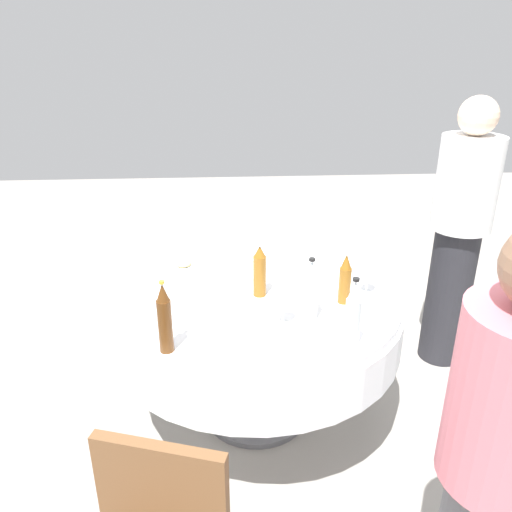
# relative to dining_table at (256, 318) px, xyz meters

# --- Properties ---
(ground_plane) EXTENTS (10.00, 10.00, 0.00)m
(ground_plane) POSITION_rel_dining_table_xyz_m (0.00, 0.00, -0.59)
(ground_plane) COLOR gray
(dining_table) EXTENTS (1.43, 1.43, 0.74)m
(dining_table) POSITION_rel_dining_table_xyz_m (0.00, 0.00, 0.00)
(dining_table) COLOR white
(dining_table) RESTS_ON ground_plane
(bottle_amber_north) EXTENTS (0.06, 0.06, 0.26)m
(bottle_amber_north) POSITION_rel_dining_table_xyz_m (0.13, 0.41, 0.27)
(bottle_amber_north) COLOR #8C5619
(bottle_amber_north) RESTS_ON dining_table
(bottle_clear_near) EXTENTS (0.06, 0.06, 0.31)m
(bottle_clear_near) POSITION_rel_dining_table_xyz_m (0.49, 0.36, 0.29)
(bottle_clear_near) COLOR silver
(bottle_clear_near) RESTS_ON dining_table
(bottle_brown_mid) EXTENTS (0.06, 0.06, 0.31)m
(bottle_brown_mid) POSITION_rel_dining_table_xyz_m (0.48, -0.39, 0.29)
(bottle_brown_mid) COLOR #593314
(bottle_brown_mid) RESTS_ON dining_table
(bottle_clear_rear) EXTENTS (0.06, 0.06, 0.30)m
(bottle_clear_rear) POSITION_rel_dining_table_xyz_m (0.28, 0.22, 0.29)
(bottle_clear_rear) COLOR silver
(bottle_clear_rear) RESTS_ON dining_table
(bottle_amber_right) EXTENTS (0.06, 0.06, 0.27)m
(bottle_amber_right) POSITION_rel_dining_table_xyz_m (0.03, 0.02, 0.27)
(bottle_amber_right) COLOR #8C5619
(bottle_amber_right) RESTS_ON dining_table
(wine_glass_rear) EXTENTS (0.07, 0.07, 0.14)m
(wine_glass_rear) POSITION_rel_dining_table_xyz_m (0.03, 0.54, 0.25)
(wine_glass_rear) COLOR white
(wine_glass_rear) RESTS_ON dining_table
(wine_glass_right) EXTENTS (0.07, 0.07, 0.16)m
(wine_glass_right) POSITION_rel_dining_table_xyz_m (0.30, 0.10, 0.26)
(wine_glass_right) COLOR white
(wine_glass_right) RESTS_ON dining_table
(plate_inner) EXTENTS (0.20, 0.20, 0.04)m
(plate_inner) POSITION_rel_dining_table_xyz_m (-0.31, -0.37, 0.16)
(plate_inner) COLOR white
(plate_inner) RESTS_ON dining_table
(plate_front) EXTENTS (0.26, 0.26, 0.02)m
(plate_front) POSITION_rel_dining_table_xyz_m (0.48, -0.03, 0.16)
(plate_front) COLOR white
(plate_front) RESTS_ON dining_table
(plate_east) EXTENTS (0.23, 0.23, 0.02)m
(plate_east) POSITION_rel_dining_table_xyz_m (-0.34, -0.07, 0.16)
(plate_east) COLOR white
(plate_east) RESTS_ON dining_table
(plate_far) EXTENTS (0.22, 0.22, 0.02)m
(plate_far) POSITION_rel_dining_table_xyz_m (-0.01, -0.19, 0.16)
(plate_far) COLOR white
(plate_far) RESTS_ON dining_table
(knife_near) EXTENTS (0.15, 0.13, 0.00)m
(knife_near) POSITION_rel_dining_table_xyz_m (0.25, -0.45, 0.15)
(knife_near) COLOR silver
(knife_near) RESTS_ON dining_table
(fork_mid) EXTENTS (0.06, 0.18, 0.00)m
(fork_mid) POSITION_rel_dining_table_xyz_m (-0.16, 0.10, 0.15)
(fork_mid) COLOR silver
(fork_mid) RESTS_ON dining_table
(spoon_rear) EXTENTS (0.16, 0.11, 0.00)m
(spoon_rear) POSITION_rel_dining_table_xyz_m (-0.27, 0.45, 0.15)
(spoon_rear) COLOR silver
(spoon_rear) RESTS_ON dining_table
(person_north) EXTENTS (0.34, 0.34, 1.54)m
(person_north) POSITION_rel_dining_table_xyz_m (1.25, 0.59, 0.21)
(person_north) COLOR slate
(person_north) RESTS_ON ground_plane
(person_near) EXTENTS (0.34, 0.34, 1.61)m
(person_near) POSITION_rel_dining_table_xyz_m (-0.47, 1.21, 0.25)
(person_near) COLOR #26262B
(person_near) RESTS_ON ground_plane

